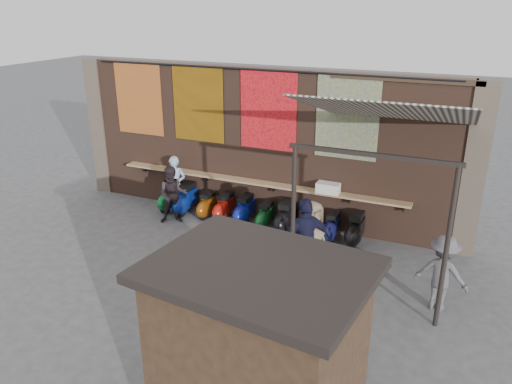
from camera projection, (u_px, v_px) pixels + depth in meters
ground at (214, 259)px, 11.48m from camera, size 70.00×70.00×0.00m
brick_wall at (260, 146)px, 13.07m from camera, size 10.00×0.40×4.00m
pier_left at (102, 127)px, 15.02m from camera, size 0.50×0.50×4.00m
pier_right at (474, 171)px, 11.12m from camera, size 0.50×0.50×4.00m
eating_counter at (255, 182)px, 13.07m from camera, size 8.00×0.32×0.05m
shelf_box at (328, 188)px, 12.25m from camera, size 0.57×0.31×0.25m
tapestry_redgold at (139, 99)px, 13.87m from camera, size 1.50×0.02×2.00m
tapestry_sun at (198, 104)px, 13.16m from camera, size 1.50×0.02×2.00m
tapestry_orange at (268, 110)px, 12.41m from camera, size 1.50×0.02×2.00m
tapestry_multi at (347, 117)px, 11.66m from camera, size 1.50×0.02×2.00m
hang_rail at (257, 70)px, 12.16m from camera, size 9.50×0.06×0.06m
scooter_stool_0 at (170, 198)px, 14.01m from camera, size 0.35×0.78×0.74m
scooter_stool_1 at (186, 199)px, 13.79m from camera, size 0.40×0.88×0.84m
scooter_stool_2 at (207, 205)px, 13.58m from camera, size 0.32×0.72×0.68m
scooter_stool_3 at (224, 207)px, 13.37m from camera, size 0.35×0.77×0.74m
scooter_stool_4 at (244, 210)px, 13.15m from camera, size 0.36×0.80×0.76m
scooter_stool_5 at (265, 216)px, 12.89m from camera, size 0.33×0.73×0.69m
scooter_stool_6 at (286, 218)px, 12.63m from camera, size 0.39×0.87×0.83m
scooter_stool_7 at (306, 222)px, 12.47m from camera, size 0.36×0.81×0.77m
scooter_stool_8 at (332, 227)px, 12.27m from camera, size 0.33×0.73×0.70m
scooter_stool_9 at (355, 230)px, 11.99m from camera, size 0.38×0.84×0.79m
diner_left at (175, 185)px, 13.74m from camera, size 0.65×0.50×1.61m
diner_right at (173, 195)px, 13.13m from camera, size 0.94×0.88×1.54m
shopper_navy at (305, 242)px, 10.20m from camera, size 1.12×1.10×1.88m
shopper_grey at (442, 273)px, 9.36m from camera, size 1.06×0.71×1.53m
shopper_tan at (311, 240)px, 10.45m from camera, size 0.87×1.00×1.73m
market_stall at (259, 361)px, 6.36m from camera, size 2.51×2.00×2.51m
stall_roof at (259, 270)px, 5.88m from camera, size 2.81×2.29×0.12m
stall_sign at (291, 289)px, 6.88m from camera, size 1.20×0.18×0.50m
stall_shelf at (290, 343)px, 7.20m from camera, size 1.93×0.32×0.06m
awning_canvas at (390, 111)px, 9.66m from camera, size 3.20×3.28×0.97m
awning_ledger at (404, 79)px, 10.88m from camera, size 3.30×0.08×0.12m
awning_header at (372, 155)px, 8.55m from camera, size 3.00×0.08×0.08m
awning_post_left at (293, 222)px, 9.62m from camera, size 0.09×0.09×3.10m
awning_post_right at (446, 250)px, 8.57m from camera, size 0.09×0.09×3.10m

